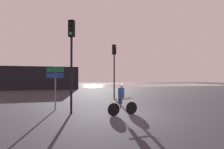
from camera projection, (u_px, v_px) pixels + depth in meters
ground_plane at (129, 115)px, 9.09m from camera, size 120.00×120.00×0.00m
water_strip at (77, 86)px, 41.22m from camera, size 80.00×16.00×0.01m
distant_building at (41, 78)px, 29.74m from camera, size 12.38×4.00×3.78m
traffic_light_near_left at (71, 49)px, 9.50m from camera, size 0.39×0.41×5.08m
traffic_light_center at (114, 62)px, 16.02m from camera, size 0.40×0.42×4.98m
direction_sign_post at (55, 80)px, 10.49m from camera, size 1.00×0.51×2.60m
cyclist at (122, 99)px, 9.00m from camera, size 1.69×0.48×1.62m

